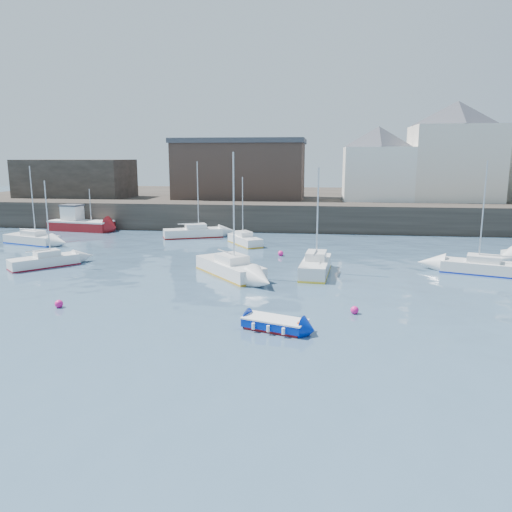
# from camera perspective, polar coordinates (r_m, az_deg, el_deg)

# --- Properties ---
(water) EXTENTS (220.00, 220.00, 0.00)m
(water) POSITION_cam_1_polar(r_m,az_deg,el_deg) (23.17, -3.89, -9.45)
(water) COLOR #2D4760
(water) RESTS_ON ground
(quay_wall) EXTENTS (90.00, 5.00, 3.00)m
(quay_wall) POSITION_cam_1_polar(r_m,az_deg,el_deg) (56.80, 3.01, 4.52)
(quay_wall) COLOR #28231E
(quay_wall) RESTS_ON ground
(land_strip) EXTENTS (90.00, 32.00, 2.80)m
(land_strip) POSITION_cam_1_polar(r_m,az_deg,el_deg) (74.67, 4.09, 6.05)
(land_strip) COLOR #28231E
(land_strip) RESTS_ON ground
(bldg_east_a) EXTENTS (13.36, 13.36, 11.80)m
(bldg_east_a) POSITION_cam_1_polar(r_m,az_deg,el_deg) (65.15, 21.76, 11.05)
(bldg_east_a) COLOR beige
(bldg_east_a) RESTS_ON land_strip
(bldg_east_d) EXTENTS (11.14, 11.14, 8.95)m
(bldg_east_d) POSITION_cam_1_polar(r_m,az_deg,el_deg) (63.09, 13.71, 10.23)
(bldg_east_d) COLOR white
(bldg_east_d) RESTS_ON land_strip
(warehouse) EXTENTS (16.40, 10.40, 7.60)m
(warehouse) POSITION_cam_1_polar(r_m,az_deg,el_deg) (65.08, -1.74, 9.91)
(warehouse) COLOR #3D2D26
(warehouse) RESTS_ON land_strip
(bldg_west) EXTENTS (14.00, 8.00, 5.00)m
(bldg_west) POSITION_cam_1_polar(r_m,az_deg,el_deg) (71.08, -19.86, 8.31)
(bldg_west) COLOR #353028
(bldg_west) RESTS_ON land_strip
(blue_dinghy) EXTENTS (3.35, 2.27, 0.59)m
(blue_dinghy) POSITION_cam_1_polar(r_m,az_deg,el_deg) (24.17, 2.16, -7.71)
(blue_dinghy) COLOR maroon
(blue_dinghy) RESTS_ON ground
(fishing_boat) EXTENTS (7.37, 3.63, 4.68)m
(fishing_boat) POSITION_cam_1_polar(r_m,az_deg,el_deg) (59.71, -19.55, 3.64)
(fishing_boat) COLOR maroon
(fishing_boat) RESTS_ON ground
(sailboat_a) EXTENTS (4.51, 4.74, 6.46)m
(sailboat_a) POSITION_cam_1_polar(r_m,az_deg,el_deg) (40.87, -23.01, -0.53)
(sailboat_a) COLOR silver
(sailboat_a) RESTS_ON ground
(sailboat_b) EXTENTS (5.82, 6.44, 8.50)m
(sailboat_b) POSITION_cam_1_polar(r_m,az_deg,el_deg) (35.01, -3.00, -1.33)
(sailboat_b) COLOR silver
(sailboat_b) RESTS_ON ground
(sailboat_c) EXTENTS (2.30, 5.81, 7.47)m
(sailboat_c) POSITION_cam_1_polar(r_m,az_deg,el_deg) (35.61, 6.83, -1.15)
(sailboat_c) COLOR silver
(sailboat_c) RESTS_ON ground
(sailboat_d) EXTENTS (6.52, 3.85, 7.93)m
(sailboat_d) POSITION_cam_1_polar(r_m,az_deg,el_deg) (38.99, 24.89, -1.18)
(sailboat_d) COLOR silver
(sailboat_d) RESTS_ON ground
(sailboat_e) EXTENTS (5.99, 3.48, 7.34)m
(sailboat_e) POSITION_cam_1_polar(r_m,az_deg,el_deg) (52.17, -24.24, 1.79)
(sailboat_e) COLOR silver
(sailboat_e) RESTS_ON ground
(sailboat_f) EXTENTS (3.93, 4.94, 6.33)m
(sailboat_f) POSITION_cam_1_polar(r_m,az_deg,el_deg) (47.27, -1.30, 1.86)
(sailboat_f) COLOR silver
(sailboat_f) RESTS_ON ground
(sailboat_h) EXTENTS (6.27, 4.12, 7.72)m
(sailboat_h) POSITION_cam_1_polar(r_m,az_deg,el_deg) (51.90, -7.17, 2.69)
(sailboat_h) COLOR silver
(sailboat_h) RESTS_ON ground
(buoy_near) EXTENTS (0.45, 0.45, 0.45)m
(buoy_near) POSITION_cam_1_polar(r_m,az_deg,el_deg) (29.80, -21.57, -5.49)
(buoy_near) COLOR #E8167C
(buoy_near) RESTS_ON ground
(buoy_mid) EXTENTS (0.43, 0.43, 0.43)m
(buoy_mid) POSITION_cam_1_polar(r_m,az_deg,el_deg) (27.17, 11.19, -6.48)
(buoy_mid) COLOR #E8167C
(buoy_mid) RESTS_ON ground
(buoy_far) EXTENTS (0.46, 0.46, 0.46)m
(buoy_far) POSITION_cam_1_polar(r_m,az_deg,el_deg) (41.97, 2.83, 0.03)
(buoy_far) COLOR #E8167C
(buoy_far) RESTS_ON ground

